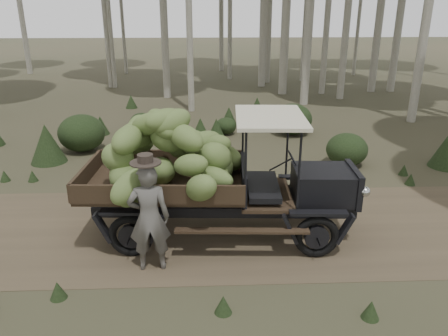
{
  "coord_description": "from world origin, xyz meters",
  "views": [
    {
      "loc": [
        -0.05,
        -8.09,
        4.35
      ],
      "look_at": [
        0.28,
        -0.21,
        1.42
      ],
      "focal_mm": 35.0,
      "sensor_mm": 36.0,
      "label": 1
    }
  ],
  "objects": [
    {
      "name": "dirt_track",
      "position": [
        0.0,
        0.0,
        0.0
      ],
      "size": [
        70.0,
        4.0,
        0.01
      ],
      "primitive_type": "cube",
      "color": "brown",
      "rests_on": "ground"
    },
    {
      "name": "ground",
      "position": [
        0.0,
        0.0,
        0.0
      ],
      "size": [
        120.0,
        120.0,
        0.0
      ],
      "primitive_type": "plane",
      "color": "#473D2B",
      "rests_on": "ground"
    },
    {
      "name": "banana_truck",
      "position": [
        -0.33,
        -0.2,
        1.56
      ],
      "size": [
        5.48,
        2.72,
        2.68
      ],
      "rotation": [
        0.0,
        0.0,
        -0.05
      ],
      "color": "black",
      "rests_on": "ground"
    },
    {
      "name": "undergrowth",
      "position": [
        0.72,
        1.96,
        0.5
      ],
      "size": [
        21.93,
        20.99,
        1.34
      ],
      "color": "#233319",
      "rests_on": "ground"
    },
    {
      "name": "farmer",
      "position": [
        -1.04,
        -1.4,
        1.0
      ],
      "size": [
        0.75,
        0.56,
        2.12
      ],
      "rotation": [
        0.0,
        0.0,
        3.23
      ],
      "color": "#57544F",
      "rests_on": "ground"
    }
  ]
}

